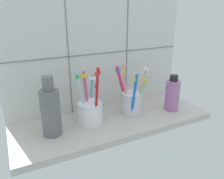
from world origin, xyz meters
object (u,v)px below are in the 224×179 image
object	(u,v)px
toothbrush_cup_right	(132,100)
ceramic_vase	(51,111)
toothbrush_cup_left	(90,110)
soap_bottle	(172,94)

from	to	relation	value
toothbrush_cup_right	ceramic_vase	xyz separation A→B (cm)	(-27.50, -1.85, 2.80)
ceramic_vase	toothbrush_cup_right	bearing A→B (deg)	3.85
ceramic_vase	toothbrush_cup_left	bearing A→B (deg)	8.88
ceramic_vase	soap_bottle	world-z (taller)	ceramic_vase
toothbrush_cup_left	ceramic_vase	size ratio (longest dim) A/B	1.08
toothbrush_cup_right	soap_bottle	world-z (taller)	toothbrush_cup_right
toothbrush_cup_left	soap_bottle	bearing A→B (deg)	-7.34
toothbrush_cup_left	ceramic_vase	xyz separation A→B (cm)	(-12.25, -1.91, 3.04)
soap_bottle	toothbrush_cup_left	bearing A→B (deg)	172.66
toothbrush_cup_right	ceramic_vase	distance (cm)	27.70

